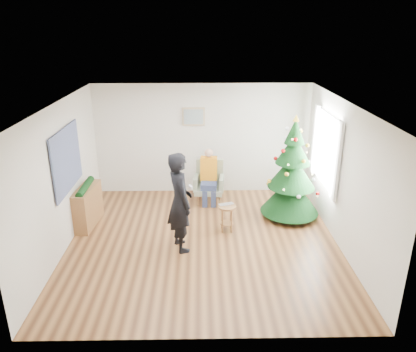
{
  "coord_description": "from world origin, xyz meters",
  "views": [
    {
      "loc": [
        -0.03,
        -6.69,
        3.87
      ],
      "look_at": [
        0.1,
        0.6,
        1.1
      ],
      "focal_mm": 35.0,
      "sensor_mm": 36.0,
      "label": 1
    }
  ],
  "objects_px": {
    "stool": "(227,218)",
    "standing_man": "(180,202)",
    "christmas_tree": "(292,173)",
    "console": "(87,206)",
    "armchair": "(209,187)"
  },
  "relations": [
    {
      "from": "stool",
      "to": "armchair",
      "type": "bearing_deg",
      "value": 102.59
    },
    {
      "from": "christmas_tree",
      "to": "console",
      "type": "xyz_separation_m",
      "value": [
        -4.16,
        -0.3,
        -0.59
      ]
    },
    {
      "from": "christmas_tree",
      "to": "stool",
      "type": "distance_m",
      "value": 1.66
    },
    {
      "from": "christmas_tree",
      "to": "armchair",
      "type": "distance_m",
      "value": 1.98
    },
    {
      "from": "stool",
      "to": "standing_man",
      "type": "relative_size",
      "value": 0.29
    },
    {
      "from": "stool",
      "to": "armchair",
      "type": "relative_size",
      "value": 0.57
    },
    {
      "from": "armchair",
      "to": "christmas_tree",
      "type": "bearing_deg",
      "value": -20.53
    },
    {
      "from": "christmas_tree",
      "to": "standing_man",
      "type": "height_order",
      "value": "christmas_tree"
    },
    {
      "from": "console",
      "to": "christmas_tree",
      "type": "bearing_deg",
      "value": 9.26
    },
    {
      "from": "christmas_tree",
      "to": "standing_man",
      "type": "bearing_deg",
      "value": -150.83
    },
    {
      "from": "stool",
      "to": "console",
      "type": "height_order",
      "value": "console"
    },
    {
      "from": "christmas_tree",
      "to": "stool",
      "type": "relative_size",
      "value": 4.08
    },
    {
      "from": "console",
      "to": "standing_man",
      "type": "bearing_deg",
      "value": -21.25
    },
    {
      "from": "christmas_tree",
      "to": "stool",
      "type": "bearing_deg",
      "value": -155.72
    },
    {
      "from": "christmas_tree",
      "to": "console",
      "type": "bearing_deg",
      "value": -175.94
    }
  ]
}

